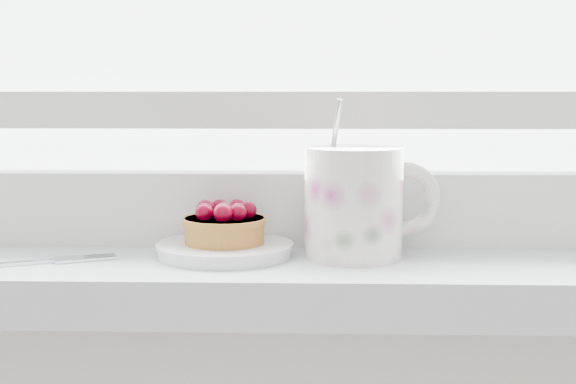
{
  "coord_description": "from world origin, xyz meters",
  "views": [
    {
      "loc": [
        0.04,
        1.19,
        1.09
      ],
      "look_at": [
        0.02,
        1.88,
        1.0
      ],
      "focal_mm": 50.0,
      "sensor_mm": 36.0,
      "label": 1
    }
  ],
  "objects_px": {
    "saucer": "(225,250)",
    "floral_mug": "(357,200)",
    "raspberry_tart": "(224,225)",
    "fork": "(16,263)"
  },
  "relations": [
    {
      "from": "saucer",
      "to": "floral_mug",
      "type": "height_order",
      "value": "floral_mug"
    },
    {
      "from": "floral_mug",
      "to": "saucer",
      "type": "bearing_deg",
      "value": -179.95
    },
    {
      "from": "raspberry_tart",
      "to": "fork",
      "type": "bearing_deg",
      "value": -166.04
    },
    {
      "from": "saucer",
      "to": "floral_mug",
      "type": "distance_m",
      "value": 0.13
    },
    {
      "from": "saucer",
      "to": "raspberry_tart",
      "type": "relative_size",
      "value": 1.66
    },
    {
      "from": "saucer",
      "to": "raspberry_tart",
      "type": "bearing_deg",
      "value": -82.77
    },
    {
      "from": "floral_mug",
      "to": "fork",
      "type": "distance_m",
      "value": 0.3
    },
    {
      "from": "floral_mug",
      "to": "fork",
      "type": "bearing_deg",
      "value": -171.52
    },
    {
      "from": "raspberry_tart",
      "to": "fork",
      "type": "relative_size",
      "value": 0.47
    },
    {
      "from": "saucer",
      "to": "raspberry_tart",
      "type": "height_order",
      "value": "raspberry_tart"
    }
  ]
}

